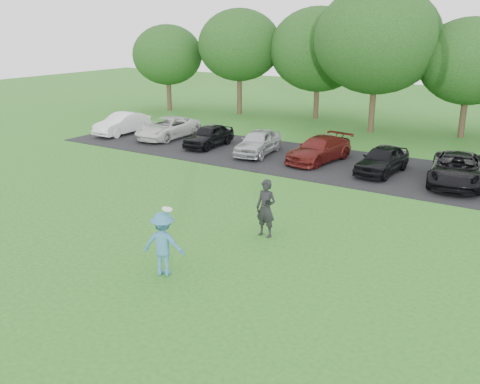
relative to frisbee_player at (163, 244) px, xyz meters
The scene contains 6 objects.
ground 0.93m from the frisbee_player, 92.38° to the left, with size 100.00×100.00×0.00m, color #27691E.
parking_lot 13.31m from the frisbee_player, 90.05° to the left, with size 32.00×6.50×0.03m, color black.
frisbee_player is the anchor object (origin of this frame).
camera_bystander 3.91m from the frisbee_player, 76.05° to the left, with size 0.70×0.48×1.85m.
parked_cars 13.24m from the frisbee_player, 93.21° to the left, with size 30.54×5.21×1.25m.
tree_row 23.44m from the frisbee_player, 86.27° to the left, with size 42.39×9.85×8.64m.
Camera 1 is at (8.73, -10.17, 6.46)m, focal length 40.00 mm.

